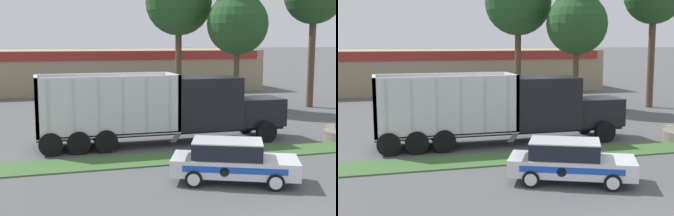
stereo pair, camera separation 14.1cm
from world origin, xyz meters
TOP-DOWN VIEW (x-y plane):
  - grass_verge at (0.00, 9.17)m, footprint 120.00×2.13m
  - centre_line_3 at (-5.05, 14.23)m, footprint 2.40×0.14m
  - centre_line_4 at (0.35, 14.23)m, footprint 2.40×0.14m
  - centre_line_5 at (5.75, 14.23)m, footprint 2.40×0.14m
  - dump_truck_lead at (0.41, 12.26)m, footprint 12.38×2.72m
  - rally_car at (-0.04, 5.39)m, footprint 4.78×3.43m
  - store_building_backdrop at (0.28, 39.36)m, footprint 30.69×12.10m
  - tree_behind_far_right at (7.17, 21.14)m, footprint 4.32×4.32m

SIDE VIEW (x-z plane):
  - centre_line_3 at x=-5.05m, z-range 0.00..0.01m
  - centre_line_4 at x=0.35m, z-range 0.00..0.01m
  - centre_line_5 at x=5.75m, z-range 0.00..0.01m
  - grass_verge at x=0.00m, z-range 0.00..0.06m
  - rally_car at x=-0.04m, z-range 0.01..1.57m
  - dump_truck_lead at x=0.41m, z-range -0.06..3.39m
  - store_building_backdrop at x=0.28m, z-range 0.00..4.09m
  - tree_behind_far_right at x=7.17m, z-range 1.89..11.33m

